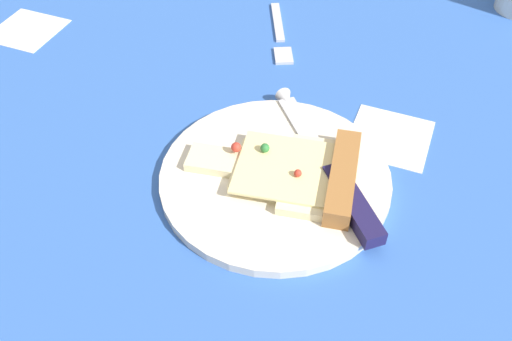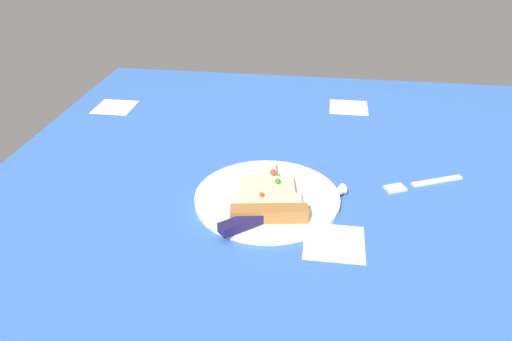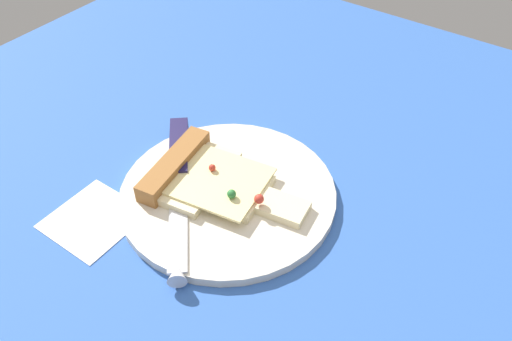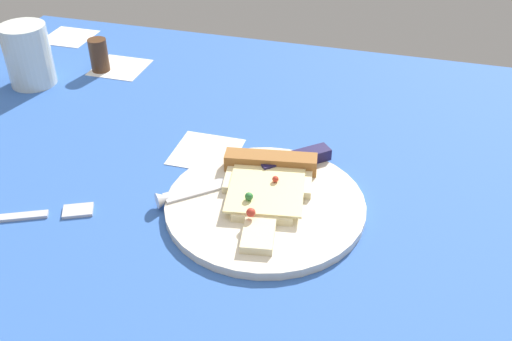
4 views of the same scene
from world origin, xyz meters
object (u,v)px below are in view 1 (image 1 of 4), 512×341
(knife, at_px, (333,173))
(fork, at_px, (280,34))
(plate, at_px, (275,177))
(pizza_slice, at_px, (300,172))

(knife, relative_size, fork, 1.33)
(plate, bearing_deg, pizza_slice, -80.46)
(plate, relative_size, knife, 1.25)
(pizza_slice, bearing_deg, knife, -76.55)
(pizza_slice, relative_size, fork, 1.26)
(pizza_slice, height_order, fork, pizza_slice)
(pizza_slice, bearing_deg, plate, 90.27)
(knife, bearing_deg, pizza_slice, 161.89)
(knife, height_order, fork, knife)
(plate, distance_m, knife, 0.06)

